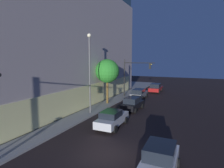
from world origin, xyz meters
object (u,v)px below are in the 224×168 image
Objects in this scene: car_white at (159,162)px; car_grey at (139,93)px; car_black at (132,104)px; traffic_light_far_corner at (134,72)px; sidewalk_tree at (107,71)px; street_lamp_sidewalk at (90,65)px; car_red at (156,88)px; modern_building at (34,38)px; car_silver at (112,118)px.

car_white is 0.96× the size of car_grey.
car_black is 0.92× the size of car_grey.
traffic_light_far_corner is 6.37m from sidewalk_tree.
traffic_light_far_corner is 0.68× the size of street_lamp_sidewalk.
car_red is (14.46, 0.05, 0.05)m from car_black.
sidewalk_tree is at bearing -83.97° from modern_building.
car_red reaches higher than car_silver.
car_white is 27.60m from car_red.
traffic_light_far_corner is 21.98m from car_white.
car_red is (6.83, -2.32, -3.42)m from traffic_light_far_corner.
street_lamp_sidewalk reaches higher than car_red.
sidewalk_tree is at bearing 162.43° from traffic_light_far_corner.
car_red is at bearing -49.09° from modern_building.
sidewalk_tree is 17.69m from car_white.
car_white is 1.00× the size of car_silver.
car_black reaches higher than car_grey.
modern_building is 16.71m from traffic_light_far_corner.
street_lamp_sidewalk is at bearing 47.33° from car_white.
modern_building is at bearing 67.56° from car_silver.
car_grey is at bearing -65.27° from modern_building.
street_lamp_sidewalk reaches higher than sidewalk_tree.
street_lamp_sidewalk is 2.02× the size of car_white.
car_silver is at bearing -124.96° from street_lamp_sidewalk.
car_black is 7.37m from car_grey.
modern_building is 5.17× the size of sidewalk_tree.
car_grey is (10.91, -2.67, -4.91)m from street_lamp_sidewalk.
car_grey is (5.68, -2.99, -3.87)m from sidewalk_tree.
modern_building is 13.61m from street_lamp_sidewalk.
modern_building is 6.80× the size of car_red.
car_white is 20.98m from car_grey.
car_grey is (19.79, 6.97, -0.03)m from car_white.
car_black is at bearing -110.20° from sidewalk_tree.
car_white is at bearing -137.43° from car_silver.
car_grey is at bearing 10.14° from car_black.
street_lamp_sidewalk is 2.02× the size of car_silver.
traffic_light_far_corner is 1.38× the size of car_silver.
traffic_light_far_corner is at bearing 17.24° from car_black.
car_silver is at bearing -179.41° from car_red.
traffic_light_far_corner is at bearing 10.12° from car_silver.
car_black is at bearing 1.41° from car_silver.
traffic_light_far_corner is at bearing -17.57° from sidewalk_tree.
car_black is (12.53, 5.67, -0.05)m from car_white.
car_white is (-12.83, -22.07, -8.76)m from modern_building.
modern_building is 7.19× the size of car_white.
street_lamp_sidewalk is at bearing 171.96° from traffic_light_far_corner.
sidewalk_tree is at bearing 152.21° from car_grey.
car_silver reaches higher than car_grey.
car_white reaches higher than car_silver.
car_silver is (-14.17, -2.53, -3.47)m from traffic_light_far_corner.
car_black is (-7.64, -2.37, -3.47)m from traffic_light_far_corner.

